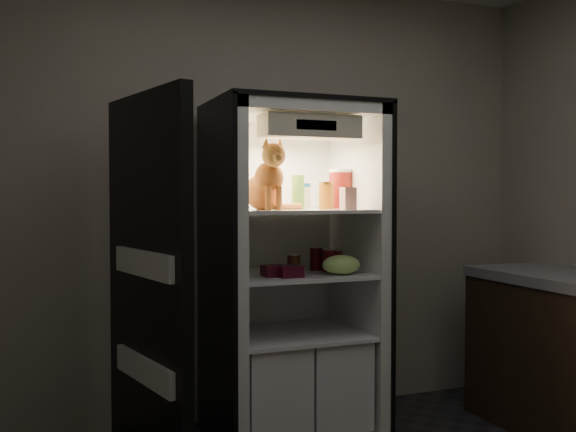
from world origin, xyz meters
The scene contains 16 objects.
room_shell centered at (0.00, 0.00, 1.62)m, with size 3.60×3.60×3.60m.
refrigerator centered at (0.00, 1.38, 0.79)m, with size 0.90×0.72×1.88m.
fridge_door centered at (-0.83, 1.12, 0.91)m, with size 0.26×0.86×1.85m.
tabby_cat centered at (-0.19, 1.24, 1.43)m, with size 0.31×0.35×0.37m.
parmesan_shaker centered at (0.02, 1.32, 1.38)m, with size 0.07×0.07×0.19m.
mayo_tub centered at (0.08, 1.41, 1.36)m, with size 0.10×0.10×0.14m.
salsa_jar centered at (0.17, 1.27, 1.37)m, with size 0.08×0.08×0.15m.
pepper_jar centered at (0.31, 1.38, 1.40)m, with size 0.13×0.13×0.22m.
cream_carton centered at (0.23, 1.12, 1.35)m, with size 0.07×0.07×0.12m, color white.
soda_can_a centered at (0.15, 1.37, 1.01)m, with size 0.07×0.07×0.13m.
soda_can_b centered at (0.25, 1.31, 1.00)m, with size 0.06×0.06×0.12m.
soda_can_c centered at (0.19, 1.29, 1.00)m, with size 0.07×0.07×0.13m.
condiment_jar centered at (0.03, 1.39, 0.99)m, with size 0.07×0.07×0.10m.
grape_bag centered at (0.20, 1.15, 0.99)m, with size 0.21×0.15×0.11m, color #89B152.
berry_box_left centered at (-0.16, 1.21, 0.97)m, with size 0.11×0.11×0.06m, color #490C19.
berry_box_right centered at (-0.09, 1.15, 0.97)m, with size 0.12×0.12×0.06m, color #490C19.
Camera 1 is at (-1.32, -1.94, 1.37)m, focal length 40.00 mm.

